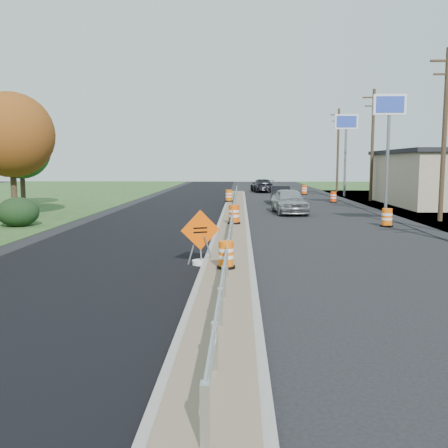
{
  "coord_description": "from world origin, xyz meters",
  "views": [
    {
      "loc": [
        0.37,
        -19.0,
        3.23
      ],
      "look_at": [
        -0.21,
        -1.55,
        1.1
      ],
      "focal_mm": 40.0,
      "sensor_mm": 36.0,
      "label": 1
    }
  ],
  "objects_px": {
    "barrel_median_near": "(226,255)",
    "barrel_shoulder_mid": "(333,197)",
    "barrel_shoulder_near": "(387,218)",
    "barrel_median_far": "(229,196)",
    "barrel_median_mid": "(234,215)",
    "caution_sign": "(200,251)",
    "car_dark_mid": "(280,195)",
    "car_dark_far": "(262,186)",
    "car_silver": "(289,201)",
    "barrel_shoulder_far": "(304,190)"
  },
  "relations": [
    {
      "from": "barrel_median_near",
      "to": "car_dark_far",
      "type": "relative_size",
      "value": 0.16
    },
    {
      "from": "barrel_shoulder_mid",
      "to": "car_silver",
      "type": "bearing_deg",
      "value": -115.98
    },
    {
      "from": "barrel_median_near",
      "to": "barrel_shoulder_mid",
      "type": "height_order",
      "value": "barrel_median_near"
    },
    {
      "from": "barrel_median_far",
      "to": "car_dark_far",
      "type": "xyz_separation_m",
      "value": [
        3.34,
        17.24,
        0.06
      ]
    },
    {
      "from": "barrel_median_near",
      "to": "car_dark_mid",
      "type": "bearing_deg",
      "value": 82.14
    },
    {
      "from": "barrel_median_near",
      "to": "car_dark_far",
      "type": "xyz_separation_m",
      "value": [
        2.82,
        42.45,
        0.13
      ]
    },
    {
      "from": "barrel_shoulder_near",
      "to": "barrel_median_mid",
      "type": "bearing_deg",
      "value": -173.32
    },
    {
      "from": "caution_sign",
      "to": "barrel_median_mid",
      "type": "relative_size",
      "value": 1.88
    },
    {
      "from": "barrel_median_near",
      "to": "barrel_median_far",
      "type": "relative_size",
      "value": 0.85
    },
    {
      "from": "barrel_shoulder_near",
      "to": "car_dark_mid",
      "type": "distance_m",
      "value": 15.49
    },
    {
      "from": "barrel_shoulder_far",
      "to": "barrel_median_far",
      "type": "bearing_deg",
      "value": -120.66
    },
    {
      "from": "barrel_median_mid",
      "to": "barrel_shoulder_near",
      "type": "bearing_deg",
      "value": 6.68
    },
    {
      "from": "barrel_median_far",
      "to": "car_dark_mid",
      "type": "relative_size",
      "value": 0.22
    },
    {
      "from": "caution_sign",
      "to": "car_dark_far",
      "type": "relative_size",
      "value": 0.35
    },
    {
      "from": "caution_sign",
      "to": "barrel_median_near",
      "type": "distance_m",
      "value": 1.78
    },
    {
      "from": "car_silver",
      "to": "car_dark_mid",
      "type": "xyz_separation_m",
      "value": [
        0.09,
        8.24,
        -0.11
      ]
    },
    {
      "from": "barrel_median_near",
      "to": "barrel_shoulder_mid",
      "type": "xyz_separation_m",
      "value": [
        8.12,
        27.55,
        -0.18
      ]
    },
    {
      "from": "car_silver",
      "to": "car_dark_far",
      "type": "bearing_deg",
      "value": 86.98
    },
    {
      "from": "barrel_median_near",
      "to": "barrel_shoulder_mid",
      "type": "distance_m",
      "value": 28.72
    },
    {
      "from": "barrel_shoulder_near",
      "to": "car_silver",
      "type": "height_order",
      "value": "car_silver"
    },
    {
      "from": "car_silver",
      "to": "car_dark_far",
      "type": "distance_m",
      "value": 24.26
    },
    {
      "from": "barrel_median_near",
      "to": "barrel_shoulder_near",
      "type": "xyz_separation_m",
      "value": [
        7.91,
        11.54,
        -0.16
      ]
    },
    {
      "from": "barrel_shoulder_far",
      "to": "caution_sign",
      "type": "bearing_deg",
      "value": -102.25
    },
    {
      "from": "barrel_shoulder_far",
      "to": "car_silver",
      "type": "relative_size",
      "value": 0.2
    },
    {
      "from": "car_dark_mid",
      "to": "car_dark_far",
      "type": "distance_m",
      "value": 16.03
    },
    {
      "from": "barrel_shoulder_far",
      "to": "car_silver",
      "type": "bearing_deg",
      "value": -99.99
    },
    {
      "from": "barrel_median_mid",
      "to": "barrel_shoulder_mid",
      "type": "relative_size",
      "value": 1.05
    },
    {
      "from": "caution_sign",
      "to": "barrel_median_near",
      "type": "height_order",
      "value": "caution_sign"
    },
    {
      "from": "barrel_median_near",
      "to": "barrel_shoulder_near",
      "type": "bearing_deg",
      "value": 55.57
    },
    {
      "from": "barrel_median_near",
      "to": "barrel_shoulder_near",
      "type": "distance_m",
      "value": 14.0
    },
    {
      "from": "barrel_median_far",
      "to": "car_silver",
      "type": "xyz_separation_m",
      "value": [
        4.07,
        -7.01,
        0.14
      ]
    },
    {
      "from": "car_silver",
      "to": "car_dark_mid",
      "type": "relative_size",
      "value": 1.12
    },
    {
      "from": "barrel_shoulder_far",
      "to": "car_dark_far",
      "type": "height_order",
      "value": "car_dark_far"
    },
    {
      "from": "barrel_shoulder_far",
      "to": "car_dark_mid",
      "type": "bearing_deg",
      "value": -106.41
    },
    {
      "from": "barrel_shoulder_near",
      "to": "barrel_shoulder_mid",
      "type": "xyz_separation_m",
      "value": [
        0.21,
        16.01,
        -0.02
      ]
    },
    {
      "from": "car_dark_far",
      "to": "caution_sign",
      "type": "bearing_deg",
      "value": 77.63
    },
    {
      "from": "barrel_shoulder_near",
      "to": "car_dark_mid",
      "type": "relative_size",
      "value": 0.22
    },
    {
      "from": "caution_sign",
      "to": "car_dark_far",
      "type": "bearing_deg",
      "value": 62.69
    },
    {
      "from": "barrel_median_far",
      "to": "barrel_shoulder_near",
      "type": "height_order",
      "value": "barrel_median_far"
    },
    {
      "from": "barrel_median_mid",
      "to": "barrel_shoulder_mid",
      "type": "bearing_deg",
      "value": 64.62
    },
    {
      "from": "barrel_median_mid",
      "to": "barrel_shoulder_near",
      "type": "xyz_separation_m",
      "value": [
        7.82,
        0.92,
        -0.23
      ]
    },
    {
      "from": "car_dark_far",
      "to": "barrel_shoulder_mid",
      "type": "bearing_deg",
      "value": 102.35
    },
    {
      "from": "car_dark_mid",
      "to": "car_dark_far",
      "type": "xyz_separation_m",
      "value": [
        -0.82,
        16.01,
        0.03
      ]
    },
    {
      "from": "barrel_median_mid",
      "to": "barrel_median_far",
      "type": "bearing_deg",
      "value": 92.36
    },
    {
      "from": "barrel_shoulder_near",
      "to": "barrel_shoulder_far",
      "type": "bearing_deg",
      "value": 91.9
    },
    {
      "from": "barrel_shoulder_near",
      "to": "car_dark_far",
      "type": "relative_size",
      "value": 0.18
    },
    {
      "from": "caution_sign",
      "to": "barrel_median_mid",
      "type": "height_order",
      "value": "caution_sign"
    },
    {
      "from": "barrel_shoulder_far",
      "to": "car_silver",
      "type": "distance_m",
      "value": 20.05
    },
    {
      "from": "barrel_median_far",
      "to": "barrel_shoulder_mid",
      "type": "height_order",
      "value": "barrel_median_far"
    },
    {
      "from": "barrel_median_far",
      "to": "barrel_shoulder_mid",
      "type": "distance_m",
      "value": 8.95
    }
  ]
}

